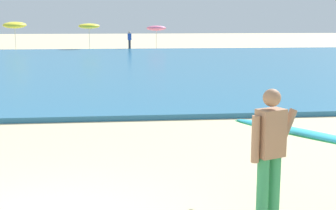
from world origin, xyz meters
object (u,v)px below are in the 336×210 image
at_px(beach_umbrella_3, 156,28).
at_px(surfer_with_board, 285,142).
at_px(beach_umbrella_1, 15,25).
at_px(beachgoer_near_row_left, 130,40).
at_px(beach_umbrella_2, 89,26).

bearing_deg(beach_umbrella_3, surfer_with_board, -92.22).
height_order(beach_umbrella_1, beachgoer_near_row_left, beach_umbrella_1).
distance_m(surfer_with_board, beach_umbrella_3, 36.58).
distance_m(surfer_with_board, beachgoer_near_row_left, 34.29).
bearing_deg(beach_umbrella_2, surfer_with_board, -82.94).
relative_size(surfer_with_board, beach_umbrella_1, 1.15).
bearing_deg(surfer_with_board, beach_umbrella_1, 106.37).
xyz_separation_m(beach_umbrella_2, beachgoer_near_row_left, (3.34, -0.71, -1.13)).
bearing_deg(beachgoer_near_row_left, beach_umbrella_2, 168.06).
bearing_deg(beach_umbrella_3, beach_umbrella_1, -177.16).
height_order(beach_umbrella_2, beachgoer_near_row_left, beach_umbrella_2).
bearing_deg(surfer_with_board, beach_umbrella_3, 87.78).
bearing_deg(beachgoer_near_row_left, beach_umbrella_1, 170.08).
xyz_separation_m(beach_umbrella_1, beachgoer_near_row_left, (9.56, -1.67, -1.21)).
bearing_deg(beach_umbrella_2, beach_umbrella_1, 171.18).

